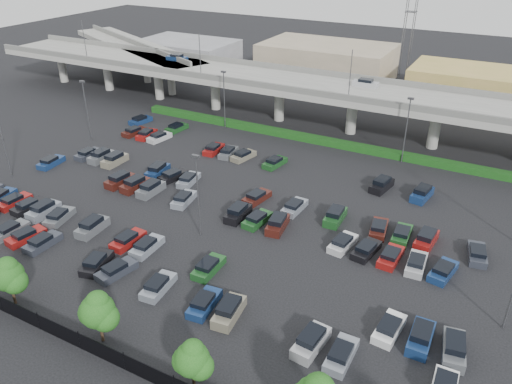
# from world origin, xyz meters

# --- Properties ---
(ground) EXTENTS (280.00, 280.00, 0.00)m
(ground) POSITION_xyz_m (0.00, 0.00, 0.00)
(ground) COLOR black
(overpass) EXTENTS (150.00, 13.00, 15.80)m
(overpass) POSITION_xyz_m (-0.22, 32.03, 6.97)
(overpass) COLOR gray
(overpass) RESTS_ON ground
(on_ramp) EXTENTS (50.93, 30.13, 8.80)m
(on_ramp) POSITION_xyz_m (-52.10, 43.05, 6.86)
(on_ramp) COLOR gray
(on_ramp) RESTS_ON ground
(hedge) EXTENTS (66.00, 1.60, 1.10)m
(hedge) POSITION_xyz_m (0.00, 25.00, 0.55)
(hedge) COLOR #113A10
(hedge) RESTS_ON ground
(fence) EXTENTS (70.00, 0.10, 2.00)m
(fence) POSITION_xyz_m (-0.05, -28.00, 0.90)
(fence) COLOR black
(fence) RESTS_ON ground
(tree_row) EXTENTS (65.07, 3.66, 5.94)m
(tree_row) POSITION_xyz_m (0.70, -26.53, 3.52)
(tree_row) COLOR #332316
(tree_row) RESTS_ON ground
(parked_cars) EXTENTS (63.05, 41.67, 1.67)m
(parked_cars) POSITION_xyz_m (-2.91, -4.41, 0.61)
(parked_cars) COLOR white
(parked_cars) RESTS_ON ground
(light_poles) EXTENTS (66.90, 48.38, 10.30)m
(light_poles) POSITION_xyz_m (-4.13, 2.00, 6.24)
(light_poles) COLOR #48494D
(light_poles) RESTS_ON ground
(distant_buildings) EXTENTS (138.00, 24.00, 9.00)m
(distant_buildings) POSITION_xyz_m (12.38, 61.81, 3.74)
(distant_buildings) COLOR gray
(distant_buildings) RESTS_ON ground
(comm_tower) EXTENTS (2.40, 2.40, 30.00)m
(comm_tower) POSITION_xyz_m (4.00, 74.00, 15.61)
(comm_tower) COLOR #48494D
(comm_tower) RESTS_ON ground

